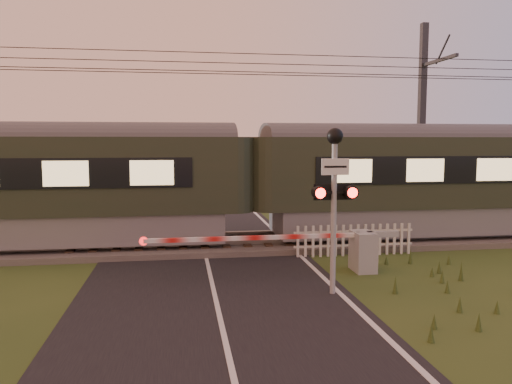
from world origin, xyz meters
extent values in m
plane|color=#2D4319|center=(0.00, 0.00, 0.00)|extent=(160.00, 160.00, 0.00)
cube|color=black|center=(0.00, 0.00, 0.01)|extent=(6.00, 140.00, 0.02)
cube|color=#47423D|center=(0.00, 6.50, 0.06)|extent=(140.00, 3.40, 0.24)
cube|color=slate|center=(0.00, 5.78, 0.26)|extent=(140.00, 0.08, 0.14)
cube|color=slate|center=(0.00, 7.22, 0.26)|extent=(140.00, 0.08, 0.14)
cube|color=#2D2116|center=(0.00, 6.50, 0.19)|extent=(0.24, 2.20, 0.06)
cylinder|color=black|center=(0.00, 6.20, 5.50)|extent=(120.00, 0.02, 0.02)
cylinder|color=black|center=(0.00, 6.80, 5.50)|extent=(120.00, 0.02, 0.02)
cylinder|color=black|center=(0.00, 6.50, 6.10)|extent=(120.00, 0.02, 0.02)
cylinder|color=black|center=(0.00, 6.50, 5.80)|extent=(120.00, 0.02, 0.02)
cube|color=gray|center=(3.97, 2.90, 0.52)|extent=(0.52, 0.80, 1.03)
cylinder|color=gray|center=(3.83, 2.90, 0.52)|extent=(0.11, 0.11, 1.03)
cube|color=gray|center=(4.49, 2.90, 0.96)|extent=(0.85, 0.15, 0.15)
cube|color=red|center=(1.11, 2.90, 0.96)|extent=(5.44, 0.10, 0.10)
cylinder|color=red|center=(-1.61, 2.90, 0.96)|extent=(0.21, 0.04, 0.21)
cylinder|color=gray|center=(2.59, 1.10, 1.66)|extent=(0.12, 0.12, 3.33)
cube|color=white|center=(2.59, 1.04, 2.83)|extent=(0.61, 0.03, 0.35)
sphere|color=black|center=(2.59, 1.10, 3.48)|extent=(0.35, 0.35, 0.35)
cube|color=black|center=(2.59, 1.10, 2.27)|extent=(0.83, 0.07, 0.07)
cylinder|color=#FF140C|center=(2.24, 0.92, 2.27)|extent=(0.22, 0.02, 0.22)
cylinder|color=#FF140C|center=(2.95, 0.92, 2.27)|extent=(0.22, 0.02, 0.22)
cube|color=black|center=(2.59, 1.15, 2.27)|extent=(0.89, 0.02, 0.35)
cube|color=silver|center=(4.35, 4.63, 0.31)|extent=(3.64, 0.04, 0.06)
cube|color=silver|center=(4.35, 4.63, 0.72)|extent=(3.64, 0.04, 0.06)
cube|color=#2D2D30|center=(8.46, 8.80, 3.90)|extent=(0.25, 0.25, 7.80)
cube|color=#2D2D30|center=(8.46, 7.65, 6.24)|extent=(0.11, 2.40, 0.11)
camera|label=1|loc=(-0.71, -9.28, 3.38)|focal=35.00mm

